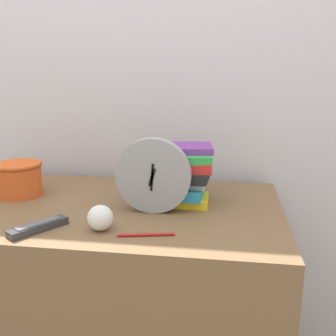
% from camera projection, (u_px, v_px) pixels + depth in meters
% --- Properties ---
extents(wall_back, '(6.00, 0.04, 2.40)m').
position_uv_depth(wall_back, '(130.00, 66.00, 1.52)').
color(wall_back, silver).
rests_on(wall_back, ground_plane).
extents(desk, '(1.12, 0.64, 0.77)m').
position_uv_depth(desk, '(108.00, 311.00, 1.35)').
color(desk, brown).
rests_on(desk, ground_plane).
extents(desk_clock, '(0.23, 0.04, 0.23)m').
position_uv_depth(desk_clock, '(153.00, 176.00, 1.16)').
color(desk_clock, '#99999E').
rests_on(desk_clock, desk).
extents(book_stack, '(0.23, 0.19, 0.18)m').
position_uv_depth(book_stack, '(179.00, 174.00, 1.26)').
color(book_stack, yellow).
rests_on(book_stack, desk).
extents(basket, '(0.16, 0.16, 0.11)m').
position_uv_depth(basket, '(18.00, 178.00, 1.33)').
color(basket, '#E05623').
rests_on(basket, desk).
extents(tv_remote, '(0.12, 0.16, 0.02)m').
position_uv_depth(tv_remote, '(38.00, 227.00, 1.05)').
color(tv_remote, '#333338').
rests_on(tv_remote, desk).
extents(crumpled_paper_ball, '(0.07, 0.07, 0.07)m').
position_uv_depth(crumpled_paper_ball, '(100.00, 218.00, 1.05)').
color(crumpled_paper_ball, white).
rests_on(crumpled_paper_ball, desk).
extents(pen, '(0.15, 0.04, 0.01)m').
position_uv_depth(pen, '(146.00, 235.00, 1.02)').
color(pen, '#B21E1E').
rests_on(pen, desk).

